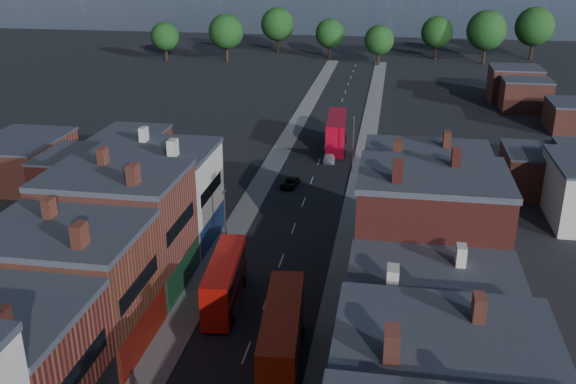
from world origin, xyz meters
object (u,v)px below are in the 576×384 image
(bus_1, at_px, (282,336))
(car_2, at_px, (290,183))
(car_3, at_px, (330,157))
(bus_0, at_px, (225,280))
(bus_2, at_px, (336,132))

(bus_1, bearing_deg, car_2, 93.38)
(bus_1, bearing_deg, car_3, 86.75)
(bus_0, relative_size, car_3, 2.47)
(bus_2, xyz_separation_m, car_3, (-0.36, -5.91, -2.21))
(bus_0, xyz_separation_m, car_3, (5.03, 41.67, -1.80))
(car_2, bearing_deg, car_3, 77.56)
(car_2, bearing_deg, bus_2, 82.78)
(bus_1, height_order, car_2, bus_1)
(bus_0, distance_m, car_2, 30.20)
(bus_0, distance_m, bus_1, 10.49)
(bus_0, height_order, bus_2, bus_2)
(car_2, distance_m, car_3, 12.25)
(car_2, xyz_separation_m, car_3, (4.10, 11.54, 0.05))
(bus_1, relative_size, bus_2, 0.98)
(bus_0, distance_m, bus_2, 47.88)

